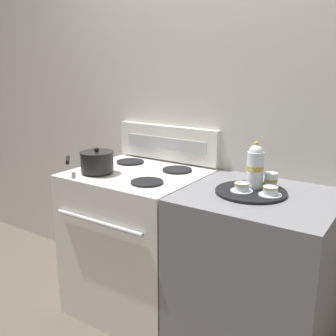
{
  "coord_description": "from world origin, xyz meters",
  "views": [
    {
      "loc": [
        1.02,
        -1.77,
        1.52
      ],
      "look_at": [
        -0.11,
        -0.07,
        0.98
      ],
      "focal_mm": 42.0,
      "sensor_mm": 36.0,
      "label": 1
    }
  ],
  "objects_px": {
    "saucepan": "(97,161)",
    "teacup_left": "(242,187)",
    "teacup_right": "(270,191)",
    "teapot": "(255,166)",
    "stove": "(139,241)",
    "serving_tray": "(251,192)",
    "creamer_jug": "(271,180)"
  },
  "relations": [
    {
      "from": "stove",
      "to": "teacup_right",
      "type": "relative_size",
      "value": 8.35
    },
    {
      "from": "stove",
      "to": "creamer_jug",
      "type": "xyz_separation_m",
      "value": [
        0.77,
        0.11,
        0.5
      ]
    },
    {
      "from": "serving_tray",
      "to": "saucepan",
      "type": "bearing_deg",
      "value": -169.97
    },
    {
      "from": "stove",
      "to": "teapot",
      "type": "xyz_separation_m",
      "value": [
        0.7,
        0.06,
        0.57
      ]
    },
    {
      "from": "teacup_left",
      "to": "teapot",
      "type": "bearing_deg",
      "value": 76.44
    },
    {
      "from": "creamer_jug",
      "to": "saucepan",
      "type": "bearing_deg",
      "value": -164.65
    },
    {
      "from": "creamer_jug",
      "to": "teapot",
      "type": "bearing_deg",
      "value": -143.94
    },
    {
      "from": "saucepan",
      "to": "teacup_left",
      "type": "xyz_separation_m",
      "value": [
        0.86,
        0.11,
        -0.04
      ]
    },
    {
      "from": "serving_tray",
      "to": "teacup_left",
      "type": "bearing_deg",
      "value": -124.45
    },
    {
      "from": "teapot",
      "to": "creamer_jug",
      "type": "distance_m",
      "value": 0.11
    },
    {
      "from": "teacup_left",
      "to": "creamer_jug",
      "type": "relative_size",
      "value": 1.45
    },
    {
      "from": "teacup_left",
      "to": "teacup_right",
      "type": "bearing_deg",
      "value": 7.74
    },
    {
      "from": "teapot",
      "to": "teacup_left",
      "type": "relative_size",
      "value": 2.17
    },
    {
      "from": "teacup_left",
      "to": "teacup_right",
      "type": "distance_m",
      "value": 0.14
    },
    {
      "from": "teacup_right",
      "to": "creamer_jug",
      "type": "relative_size",
      "value": 1.45
    },
    {
      "from": "stove",
      "to": "teapot",
      "type": "distance_m",
      "value": 0.91
    },
    {
      "from": "stove",
      "to": "creamer_jug",
      "type": "height_order",
      "value": "creamer_jug"
    },
    {
      "from": "stove",
      "to": "saucepan",
      "type": "height_order",
      "value": "saucepan"
    },
    {
      "from": "stove",
      "to": "teacup_left",
      "type": "relative_size",
      "value": 8.35
    },
    {
      "from": "saucepan",
      "to": "teacup_right",
      "type": "height_order",
      "value": "saucepan"
    },
    {
      "from": "teapot",
      "to": "serving_tray",
      "type": "bearing_deg",
      "value": -81.67
    },
    {
      "from": "serving_tray",
      "to": "teacup_left",
      "type": "height_order",
      "value": "teacup_left"
    },
    {
      "from": "teacup_right",
      "to": "serving_tray",
      "type": "bearing_deg",
      "value": 165.25
    },
    {
      "from": "teapot",
      "to": "teacup_right",
      "type": "relative_size",
      "value": 2.17
    },
    {
      "from": "teapot",
      "to": "teacup_left",
      "type": "height_order",
      "value": "teapot"
    },
    {
      "from": "teapot",
      "to": "creamer_jug",
      "type": "bearing_deg",
      "value": 36.06
    },
    {
      "from": "stove",
      "to": "teacup_left",
      "type": "xyz_separation_m",
      "value": [
        0.68,
        -0.04,
        0.48
      ]
    },
    {
      "from": "teacup_left",
      "to": "teacup_right",
      "type": "xyz_separation_m",
      "value": [
        0.14,
        0.02,
        0.0
      ]
    },
    {
      "from": "stove",
      "to": "serving_tray",
      "type": "bearing_deg",
      "value": 0.35
    },
    {
      "from": "stove",
      "to": "teacup_left",
      "type": "distance_m",
      "value": 0.84
    },
    {
      "from": "creamer_jug",
      "to": "teacup_left",
      "type": "bearing_deg",
      "value": -121.78
    },
    {
      "from": "teapot",
      "to": "teacup_left",
      "type": "xyz_separation_m",
      "value": [
        -0.02,
        -0.1,
        -0.09
      ]
    }
  ]
}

